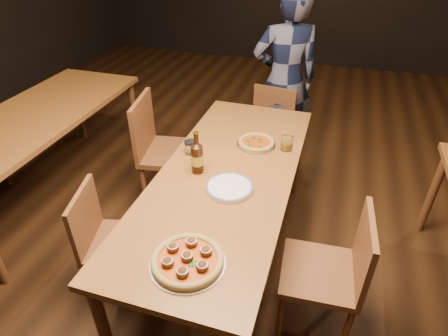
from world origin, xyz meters
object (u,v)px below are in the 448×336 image
(chair_main_e, at_px, (320,272))
(beer_bottle, at_px, (197,158))
(chair_main_nw, at_px, (120,242))
(diner, at_px, (284,80))
(pizza_meatball, at_px, (187,260))
(chair_end, at_px, (266,135))
(amber_glass, at_px, (287,143))
(table_left, at_px, (34,123))
(water_glass, at_px, (190,147))
(pizza_margherita, at_px, (256,143))
(plate_stack, at_px, (229,188))
(table_main, at_px, (226,183))
(chair_main_sw, at_px, (172,152))

(chair_main_e, xyz_separation_m, beer_bottle, (-0.81, 0.29, 0.41))
(chair_main_nw, xyz_separation_m, diner, (0.65, 1.88, 0.41))
(pizza_meatball, bearing_deg, beer_bottle, 107.11)
(chair_end, distance_m, amber_glass, 0.89)
(amber_glass, distance_m, diner, 1.09)
(chair_main_nw, relative_size, diner, 0.50)
(chair_main_nw, distance_m, amber_glass, 1.24)
(table_left, xyz_separation_m, water_glass, (1.41, -0.15, 0.12))
(pizza_margherita, bearing_deg, plate_stack, -93.23)
(chair_main_nw, height_order, beer_bottle, beer_bottle)
(table_main, bearing_deg, table_left, 169.99)
(chair_main_nw, distance_m, chair_main_sw, 0.94)
(pizza_margherita, xyz_separation_m, amber_glass, (0.21, 0.00, 0.03))
(plate_stack, bearing_deg, beer_bottle, 153.89)
(pizza_margherita, bearing_deg, pizza_meatball, -92.72)
(chair_main_nw, bearing_deg, pizza_margherita, -52.47)
(diner, bearing_deg, amber_glass, 79.07)
(pizza_meatball, bearing_deg, amber_glass, 77.02)
(chair_main_e, height_order, beer_bottle, beer_bottle)
(chair_end, bearing_deg, pizza_margherita, -76.84)
(chair_main_nw, distance_m, pizza_meatball, 0.76)
(chair_main_sw, height_order, beer_bottle, beer_bottle)
(chair_main_sw, bearing_deg, amber_glass, -107.82)
(water_glass, bearing_deg, chair_end, 72.23)
(plate_stack, bearing_deg, amber_glass, 66.44)
(amber_glass, bearing_deg, pizza_margherita, -179.34)
(chair_main_sw, height_order, amber_glass, chair_main_sw)
(pizza_meatball, bearing_deg, chair_main_sw, 117.69)
(table_main, xyz_separation_m, amber_glass, (0.30, 0.39, 0.12))
(chair_main_e, distance_m, water_glass, 1.10)
(chair_main_e, relative_size, pizza_meatball, 2.53)
(beer_bottle, bearing_deg, table_main, 11.73)
(chair_main_e, xyz_separation_m, amber_glass, (-0.33, 0.71, 0.36))
(chair_main_sw, distance_m, chair_main_e, 1.50)
(chair_main_sw, xyz_separation_m, chair_main_e, (1.24, -0.84, -0.05))
(chair_main_nw, relative_size, pizza_margherita, 3.08)
(chair_main_nw, height_order, plate_stack, chair_main_nw)
(table_main, height_order, diner, diner)
(water_glass, bearing_deg, beer_bottle, -56.91)
(pizza_meatball, xyz_separation_m, beer_bottle, (-0.21, 0.70, 0.07))
(table_left, height_order, plate_stack, plate_stack)
(table_main, height_order, beer_bottle, beer_bottle)
(pizza_meatball, distance_m, diner, 2.19)
(chair_end, relative_size, pizza_margherita, 3.17)
(chair_end, bearing_deg, chair_main_e, -59.66)
(chair_main_sw, distance_m, amber_glass, 0.97)
(plate_stack, xyz_separation_m, diner, (0.04, 1.61, 0.06))
(table_left, distance_m, chair_main_sw, 1.12)
(chair_end, height_order, pizza_meatball, chair_end)
(chair_main_sw, xyz_separation_m, amber_glass, (0.91, -0.12, 0.31))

